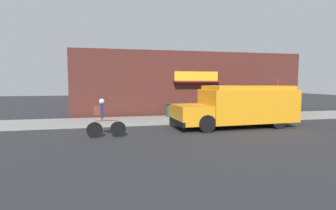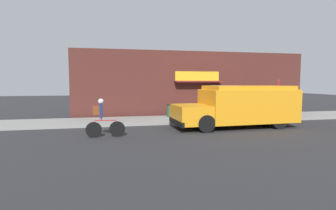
# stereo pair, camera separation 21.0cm
# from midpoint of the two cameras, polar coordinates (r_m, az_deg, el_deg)

# --- Properties ---
(ground_plane) EXTENTS (70.00, 70.00, 0.00)m
(ground_plane) POSITION_cam_midpoint_polar(r_m,az_deg,el_deg) (14.93, 9.16, -3.95)
(ground_plane) COLOR #2B2B2D
(sidewalk) EXTENTS (28.00, 2.76, 0.16)m
(sidewalk) POSITION_cam_midpoint_polar(r_m,az_deg,el_deg) (16.19, 7.32, -2.95)
(sidewalk) COLOR gray
(sidewalk) RESTS_ON ground_plane
(storefront) EXTENTS (15.97, 0.79, 4.36)m
(storefront) POSITION_cam_midpoint_polar(r_m,az_deg,el_deg) (17.68, 5.44, 4.58)
(storefront) COLOR #4C231E
(storefront) RESTS_ON ground_plane
(school_bus) EXTENTS (6.31, 2.84, 2.12)m
(school_bus) POSITION_cam_midpoint_polar(r_m,az_deg,el_deg) (13.94, 14.97, -0.11)
(school_bus) COLOR orange
(school_bus) RESTS_ON ground_plane
(cyclist) EXTENTS (1.62, 0.22, 1.62)m
(cyclist) POSITION_cam_midpoint_polar(r_m,az_deg,el_deg) (11.21, -14.44, -2.85)
(cyclist) COLOR black
(cyclist) RESTS_ON ground_plane
(stop_sign_post) EXTENTS (0.45, 0.45, 2.30)m
(stop_sign_post) POSITION_cam_midpoint_polar(r_m,az_deg,el_deg) (17.26, 22.37, 2.61)
(stop_sign_post) COLOR slate
(stop_sign_post) RESTS_ON sidewalk
(trash_bin) EXTENTS (0.62, 0.62, 0.76)m
(trash_bin) POSITION_cam_midpoint_polar(r_m,az_deg,el_deg) (16.27, 0.32, -1.23)
(trash_bin) COLOR #2D5138
(trash_bin) RESTS_ON sidewalk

